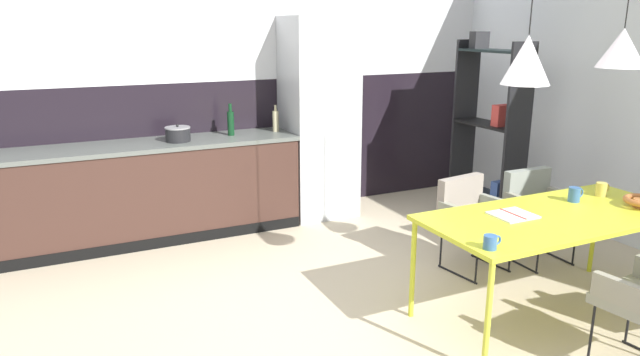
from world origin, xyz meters
TOP-DOWN VIEW (x-y plane):
  - ground_plane at (0.00, 0.00)m, footprint 7.85×7.85m
  - back_wall_splashback_dark at (0.00, 2.88)m, footprint 6.04×0.12m
  - back_wall_panel_upper at (0.00, 2.88)m, footprint 6.04×0.12m
  - kitchen_counter at (-1.25, 2.52)m, footprint 3.28×0.63m
  - refrigerator_column at (0.74, 2.52)m, footprint 0.68×0.60m
  - dining_table at (1.23, -0.18)m, footprint 1.83×0.83m
  - armchair_near_window at (1.88, 0.61)m, footprint 0.49×0.48m
  - armchair_head_of_table at (1.26, 0.70)m, footprint 0.55×0.53m
  - open_book at (0.94, -0.08)m, footprint 0.27×0.24m
  - mug_wide_latte at (1.86, -0.01)m, footprint 0.12×0.08m
  - mug_tall_blue at (1.57, -0.02)m, footprint 0.13×0.08m
  - mug_dark_espresso at (0.41, -0.47)m, footprint 0.12×0.08m
  - cooking_pot at (-0.71, 2.47)m, footprint 0.23×0.23m
  - bottle_vinegar_dark at (-0.19, 2.55)m, footprint 0.07×0.07m
  - bottle_wine_green at (0.28, 2.56)m, footprint 0.06×0.06m
  - open_shelf_unit at (2.24, 1.65)m, footprint 0.30×0.81m
  - pendant_lamp_over_table_near at (0.87, -0.15)m, footprint 0.29×0.29m
  - pendant_lamp_over_table_far at (1.60, -0.22)m, footprint 0.30×0.30m

SIDE VIEW (x-z plane):
  - ground_plane at x=0.00m, z-range 0.00..0.00m
  - kitchen_counter at x=-1.25m, z-range 0.00..0.92m
  - armchair_head_of_table at x=1.26m, z-range 0.11..0.87m
  - armchair_near_window at x=1.88m, z-range 0.12..0.89m
  - dining_table at x=1.23m, z-range 0.32..1.06m
  - back_wall_splashback_dark at x=0.00m, z-range 0.00..1.41m
  - open_book at x=0.94m, z-range 0.73..0.75m
  - mug_dark_espresso at x=0.41m, z-range 0.73..0.82m
  - mug_wide_latte at x=1.86m, z-range 0.73..0.84m
  - mug_tall_blue at x=1.57m, z-range 0.73..0.84m
  - open_shelf_unit at x=2.24m, z-range 0.01..1.90m
  - cooking_pot at x=-0.71m, z-range 0.90..1.06m
  - refrigerator_column at x=0.74m, z-range 0.00..2.04m
  - bottle_wine_green at x=0.28m, z-range 0.89..1.16m
  - bottle_vinegar_dark at x=-0.19m, z-range 0.89..1.20m
  - pendant_lamp_over_table_near at x=0.87m, z-range 1.17..2.34m
  - pendant_lamp_over_table_far at x=1.60m, z-range 1.27..2.36m
  - back_wall_panel_upper at x=0.00m, z-range 1.41..2.82m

